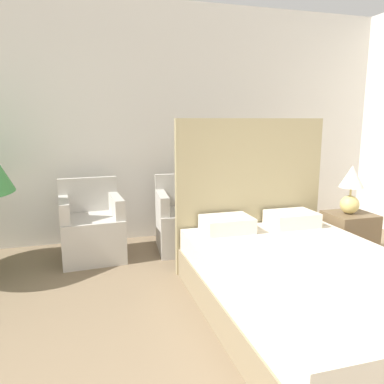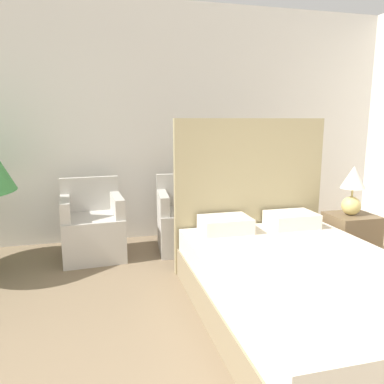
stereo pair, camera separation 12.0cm
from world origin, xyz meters
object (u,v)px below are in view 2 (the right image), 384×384
at_px(armchair_near_window_left, 93,231).
at_px(table_lamp, 353,187).
at_px(nightstand, 350,240).
at_px(armchair_near_window_right, 187,224).
at_px(bed, 300,281).

relative_size(armchair_near_window_left, table_lamp, 1.72).
bearing_deg(nightstand, armchair_near_window_right, 148.92).
distance_m(armchair_near_window_left, table_lamp, 2.76).
height_order(bed, armchair_near_window_right, bed).
height_order(bed, table_lamp, bed).
xyz_separation_m(bed, armchair_near_window_right, (-0.49, 1.70, 0.01)).
bearing_deg(bed, nightstand, 37.23).
bearing_deg(armchair_near_window_left, nightstand, -23.31).
xyz_separation_m(armchair_near_window_right, nightstand, (1.52, -0.91, -0.02)).
xyz_separation_m(bed, nightstand, (1.03, 0.78, -0.01)).
relative_size(bed, armchair_near_window_right, 2.64).
height_order(armchair_near_window_left, armchair_near_window_right, same).
xyz_separation_m(bed, table_lamp, (1.00, 0.78, 0.55)).
bearing_deg(armchair_near_window_right, bed, -68.76).
xyz_separation_m(armchair_near_window_right, table_lamp, (1.49, -0.92, 0.53)).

